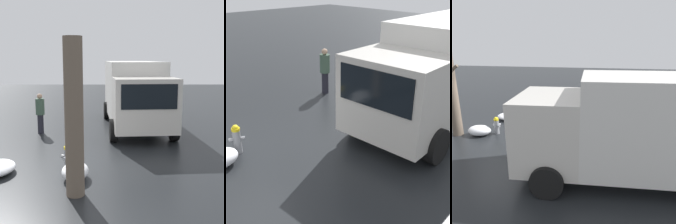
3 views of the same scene
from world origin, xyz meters
The scene contains 7 objects.
ground_plane centered at (0.00, 0.00, 0.00)m, with size 60.00×60.00×0.00m, color black.
fire_hydrant centered at (0.00, 0.00, 0.41)m, with size 0.41×0.33×0.79m.
tree_trunk centered at (-1.66, -0.40, 1.85)m, with size 0.67×0.44×3.69m.
delivery_truck centered at (5.91, -2.34, 1.66)m, with size 7.26×3.05×3.05m.
pedestrian centered at (4.55, 1.79, 0.94)m, with size 0.38×0.38×1.72m.
snow_pile_by_hydrant centered at (-0.29, 1.96, 0.17)m, with size 1.32×1.01×0.33m.
snow_pile_curbside centered at (-0.68, -0.29, 0.22)m, with size 1.02×0.72×0.44m.
Camera 3 is at (4.63, -8.37, 3.82)m, focal length 35.00 mm.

